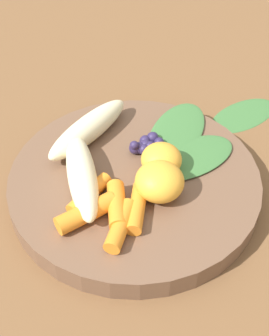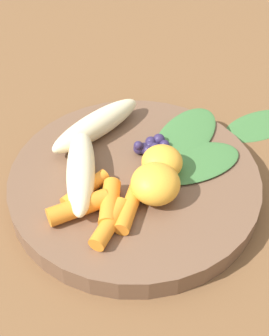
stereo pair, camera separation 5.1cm
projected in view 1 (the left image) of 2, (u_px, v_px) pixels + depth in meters
ground_plane at (135, 190)px, 0.54m from camera, size 2.40×2.40×0.00m
bowl at (135, 182)px, 0.53m from camera, size 0.29×0.29×0.03m
banana_peeled_left at (82, 175)px, 0.50m from camera, size 0.12×0.12×0.03m
banana_peeled_right at (88, 129)px, 0.55m from camera, size 0.04×0.14×0.03m
orange_segment_near at (161, 160)px, 0.51m from camera, size 0.05×0.05×0.03m
orange_segment_far at (160, 181)px, 0.48m from camera, size 0.05×0.05×0.04m
carrot_front at (89, 194)px, 0.49m from camera, size 0.02×0.06×0.02m
carrot_mid_left at (86, 213)px, 0.46m from camera, size 0.04×0.07×0.02m
carrot_mid_right at (117, 205)px, 0.47m from camera, size 0.05×0.06×0.02m
carrot_rear at (121, 226)px, 0.45m from camera, size 0.03×0.06×0.02m
carrot_small at (137, 207)px, 0.47m from camera, size 0.04×0.06×0.02m
blueberry_pile at (147, 146)px, 0.54m from camera, size 0.04×0.04×0.02m
kale_leaf_left at (191, 157)px, 0.54m from camera, size 0.11×0.13×0.00m
kale_leaf_right at (177, 131)px, 0.57m from camera, size 0.08×0.13×0.00m
kale_leaf_stray at (244, 114)px, 0.64m from camera, size 0.09×0.13×0.01m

